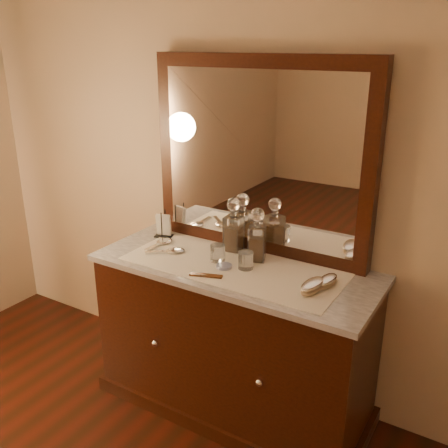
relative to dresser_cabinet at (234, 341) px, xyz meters
The scene contains 18 objects.
dresser_cabinet is the anchor object (origin of this frame).
dresser_plinth 0.37m from the dresser_cabinet, ahead, with size 1.46×0.59×0.08m, color black.
knob_left 0.42m from the dresser_cabinet, 136.47° to the right, with size 0.04×0.04×0.04m, color silver.
knob_right 0.42m from the dresser_cabinet, 43.53° to the right, with size 0.04×0.04×0.04m, color silver.
marble_top 0.42m from the dresser_cabinet, ahead, with size 1.44×0.59×0.03m, color silver.
mirror_frame 0.97m from the dresser_cabinet, 90.00° to the left, with size 1.20×0.08×1.00m, color black.
mirror_glass 0.96m from the dresser_cabinet, 90.00° to the left, with size 1.06×0.01×0.86m, color white.
lace_runner 0.44m from the dresser_cabinet, 90.00° to the right, with size 1.10×0.45×0.00m, color white.
pin_dish 0.46m from the dresser_cabinet, 112.41° to the right, with size 0.08×0.08×0.01m, color silver.
comb 0.49m from the dresser_cabinet, 104.51° to the right, with size 0.16×0.03×0.01m, color brown.
napkin_rack 0.75m from the dresser_cabinet, 166.77° to the left, with size 0.12×0.09×0.15m.
decanter_left 0.59m from the dresser_cabinet, 121.92° to the left, with size 0.10×0.10×0.29m.
decanter_right 0.57m from the dresser_cabinet, 57.49° to the left, with size 0.11×0.11×0.28m.
brush_near 0.64m from the dresser_cabinet, ahead, with size 0.09×0.18×0.05m.
brush_far 0.67m from the dresser_cabinet, ahead, with size 0.07×0.15×0.04m.
hand_mirror_outer 0.66m from the dresser_cabinet, behind, with size 0.08×0.20×0.02m.
hand_mirror_inner 0.58m from the dresser_cabinet, behind, with size 0.19×0.18×0.02m.
tumblers 0.49m from the dresser_cabinet, 149.87° to the right, with size 0.24×0.08×0.09m.
Camera 1 is at (1.14, -0.01, 1.90)m, focal length 40.08 mm.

